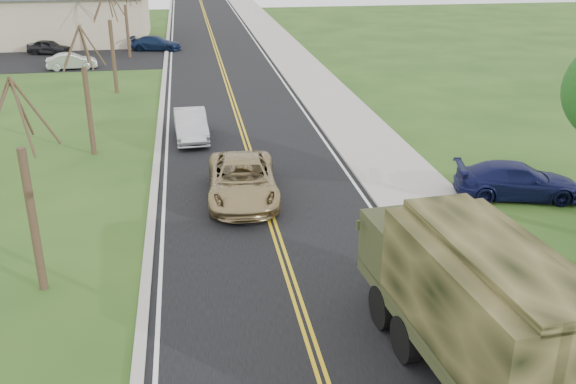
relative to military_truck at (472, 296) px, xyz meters
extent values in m
cube|color=black|center=(-3.22, 35.44, -2.05)|extent=(8.00, 120.00, 0.01)
cube|color=#9E998E|center=(0.93, 35.44, -1.99)|extent=(0.30, 120.00, 0.12)
cube|color=#9E998E|center=(2.68, 35.44, -2.00)|extent=(3.20, 120.00, 0.10)
cube|color=#9E998E|center=(-7.37, 35.44, -2.00)|extent=(0.30, 120.00, 0.10)
cylinder|color=#38281C|center=(-10.22, 5.44, 0.05)|extent=(0.24, 0.24, 4.20)
cylinder|color=#38281C|center=(-9.74, 5.57, 3.07)|extent=(1.01, 0.33, 1.90)
cylinder|color=#38281C|center=(-10.19, 6.06, 3.00)|extent=(0.13, 1.29, 1.74)
cylinder|color=#38281C|center=(-9.95, 5.03, 3.07)|extent=(0.58, 0.90, 1.90)
cylinder|color=#38281C|center=(-10.22, 17.44, -0.07)|extent=(0.24, 0.24, 3.96)
cylinder|color=#38281C|center=(-9.77, 17.56, 2.78)|extent=(0.96, 0.32, 1.79)
cylinder|color=#38281C|center=(-10.19, 18.02, 2.71)|extent=(0.12, 1.22, 1.65)
cylinder|color=#38281C|center=(-10.65, 17.61, 2.78)|extent=(0.93, 0.41, 1.79)
cylinder|color=#38281C|center=(-10.59, 16.99, 2.71)|extent=(0.75, 0.99, 1.67)
cylinder|color=#38281C|center=(-9.97, 17.05, 2.78)|extent=(0.55, 0.85, 1.80)
cylinder|color=#38281C|center=(-10.22, 29.44, 0.17)|extent=(0.24, 0.24, 4.44)
cylinder|color=#38281C|center=(-9.72, 29.58, 3.37)|extent=(1.07, 0.35, 2.00)
cylinder|color=#38281C|center=(-10.19, 30.09, 3.29)|extent=(0.13, 1.36, 1.84)
cylinder|color=#38281C|center=(-10.71, 29.63, 3.37)|extent=(1.03, 0.46, 2.00)
cylinder|color=#38281C|center=(-10.63, 28.94, 3.29)|extent=(0.83, 1.10, 1.87)
cylinder|color=#38281C|center=(-9.94, 29.01, 3.37)|extent=(0.61, 0.95, 2.01)
cylinder|color=#38281C|center=(-10.22, 41.44, -0.01)|extent=(0.24, 0.24, 4.08)
cube|color=tan|center=(-19.22, 51.44, 0.05)|extent=(20.00, 12.00, 4.20)
cube|color=black|center=(-13.22, 41.44, -2.04)|extent=(18.00, 10.00, 0.02)
cylinder|color=black|center=(-1.14, 0.73, -1.49)|extent=(0.46, 1.15, 1.12)
cylinder|color=black|center=(0.99, 0.93, -1.49)|extent=(0.46, 1.15, 1.12)
cylinder|color=black|center=(-1.27, 2.15, -1.49)|extent=(0.46, 1.15, 1.12)
cylinder|color=black|center=(0.85, 2.34, -1.49)|extent=(0.46, 1.15, 1.12)
cube|color=#343A1F|center=(-0.02, 0.22, -0.98)|extent=(3.09, 7.31, 0.36)
cube|color=#343A1F|center=(-0.26, 2.80, -0.12)|extent=(2.61, 2.15, 1.42)
cube|color=black|center=(-0.34, 3.71, 0.08)|extent=(2.23, 0.29, 0.71)
cube|color=#343A1F|center=(0.06, -0.64, -0.73)|extent=(3.03, 5.60, 0.15)
cube|color=black|center=(0.06, -0.64, 0.34)|extent=(3.03, 5.60, 2.03)
cube|color=black|center=(0.06, -0.64, 1.40)|extent=(2.12, 5.51, 0.25)
imported|color=#9B8457|center=(-4.02, 11.11, -1.29)|extent=(2.81, 5.60, 1.52)
imported|color=#BBBBC0|center=(-5.79, 18.99, -1.35)|extent=(1.68, 4.32, 1.40)
imported|color=#11143E|center=(6.24, 9.63, -1.38)|extent=(4.93, 2.88, 1.34)
imported|color=black|center=(-16.81, 44.02, -1.46)|extent=(3.75, 2.43, 1.19)
imported|color=silver|center=(-14.06, 37.44, -1.47)|extent=(3.66, 1.68, 1.16)
imported|color=#101E3C|center=(-8.22, 44.52, -1.45)|extent=(4.44, 2.55, 1.21)
camera|label=1|loc=(-5.87, -11.27, 7.38)|focal=40.00mm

